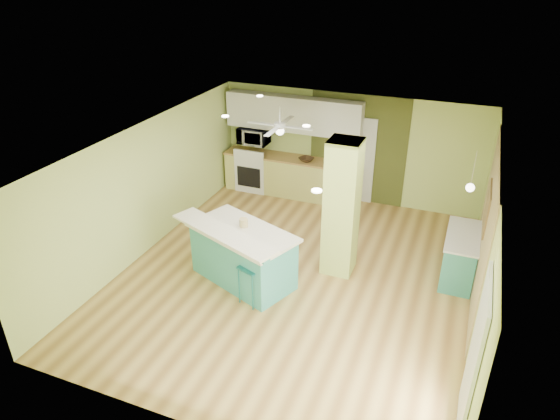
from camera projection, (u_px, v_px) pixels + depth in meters
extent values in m
cube|color=olive|center=(296.00, 276.00, 9.02)|extent=(6.00, 7.00, 0.01)
cube|color=white|center=(298.00, 144.00, 7.87)|extent=(6.00, 7.00, 0.01)
cube|color=#BDD06F|center=(349.00, 148.00, 11.34)|extent=(6.00, 0.01, 2.50)
cube|color=#BDD06F|center=(189.00, 351.00, 5.55)|extent=(6.00, 0.01, 2.50)
cube|color=#BDD06F|center=(147.00, 187.00, 9.43)|extent=(0.01, 7.00, 2.50)
cube|color=#BDD06F|center=(485.00, 249.00, 7.46)|extent=(0.01, 7.00, 2.50)
cube|color=#917B53|center=(485.00, 230.00, 7.96)|extent=(0.02, 3.40, 2.50)
cube|color=#464C1E|center=(358.00, 149.00, 11.26)|extent=(2.20, 0.02, 2.50)
cube|color=silver|center=(356.00, 160.00, 11.36)|extent=(0.82, 0.05, 2.00)
cube|color=silver|center=(473.00, 362.00, 5.66)|extent=(0.04, 1.08, 2.10)
cube|color=#ADC25A|center=(342.00, 208.00, 8.65)|extent=(0.55, 0.55, 2.50)
cube|color=#C9C769|center=(291.00, 177.00, 11.88)|extent=(3.20, 0.60, 0.90)
cube|color=olive|center=(291.00, 158.00, 11.67)|extent=(3.25, 0.63, 0.04)
cube|color=white|center=(254.00, 171.00, 12.20)|extent=(0.76, 0.64, 0.90)
cube|color=black|center=(249.00, 177.00, 11.94)|extent=(0.59, 0.02, 0.50)
cube|color=white|center=(249.00, 154.00, 11.70)|extent=(0.76, 0.06, 0.18)
cube|color=silver|center=(293.00, 114.00, 11.30)|extent=(3.20, 0.34, 0.80)
imported|color=white|center=(253.00, 136.00, 11.78)|extent=(0.70, 0.48, 0.39)
cylinder|color=white|center=(280.00, 116.00, 9.98)|extent=(0.03, 0.03, 0.40)
cylinder|color=white|center=(280.00, 125.00, 10.07)|extent=(0.24, 0.24, 0.10)
sphere|color=white|center=(280.00, 131.00, 10.13)|extent=(0.18, 0.18, 0.18)
cylinder|color=silver|center=(474.00, 170.00, 7.77)|extent=(0.01, 0.01, 0.62)
sphere|color=white|center=(470.00, 188.00, 7.91)|extent=(0.14, 0.14, 0.14)
cube|color=brown|center=(487.00, 208.00, 8.00)|extent=(0.03, 0.90, 0.70)
cube|color=teal|center=(243.00, 257.00, 8.71)|extent=(1.99, 1.48, 0.94)
cube|color=white|center=(242.00, 232.00, 8.48)|extent=(2.12, 1.62, 0.05)
cube|color=teal|center=(223.00, 236.00, 8.16)|extent=(1.93, 0.88, 0.14)
cube|color=white|center=(223.00, 233.00, 8.13)|extent=(2.16, 1.20, 0.04)
cylinder|color=teal|center=(239.00, 286.00, 8.17)|extent=(0.02, 0.02, 0.68)
cylinder|color=teal|center=(252.00, 293.00, 8.00)|extent=(0.02, 0.02, 0.68)
cylinder|color=teal|center=(252.00, 278.00, 8.38)|extent=(0.02, 0.02, 0.68)
cylinder|color=teal|center=(265.00, 285.00, 8.20)|extent=(0.02, 0.02, 0.68)
cube|color=teal|center=(252.00, 267.00, 8.03)|extent=(0.45, 0.45, 0.03)
cube|color=teal|center=(258.00, 253.00, 8.04)|extent=(0.35, 0.14, 0.38)
cube|color=teal|center=(460.00, 257.00, 8.82)|extent=(0.53, 1.28, 0.82)
cube|color=silver|center=(464.00, 236.00, 8.63)|extent=(0.57, 1.33, 0.04)
imported|color=#392617|center=(306.00, 159.00, 11.45)|extent=(0.43, 0.43, 0.08)
cylinder|color=gold|center=(244.00, 223.00, 8.57)|extent=(0.15, 0.15, 0.15)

